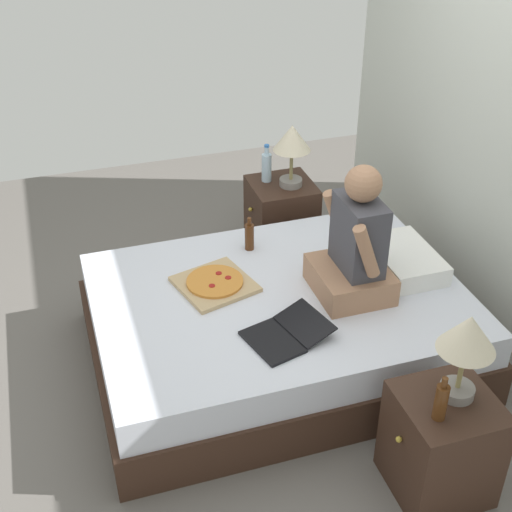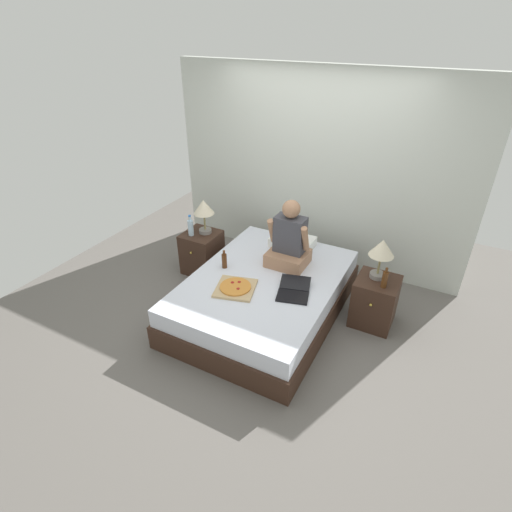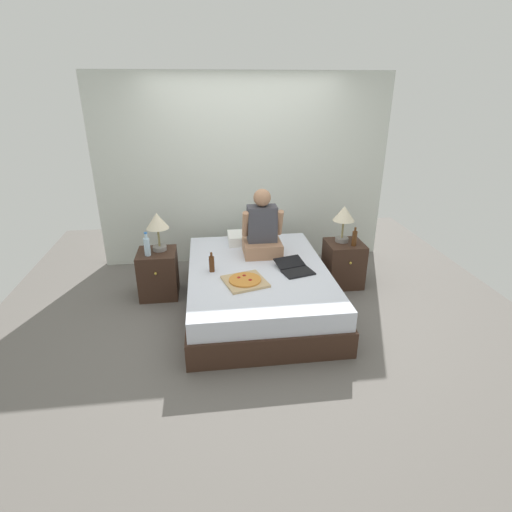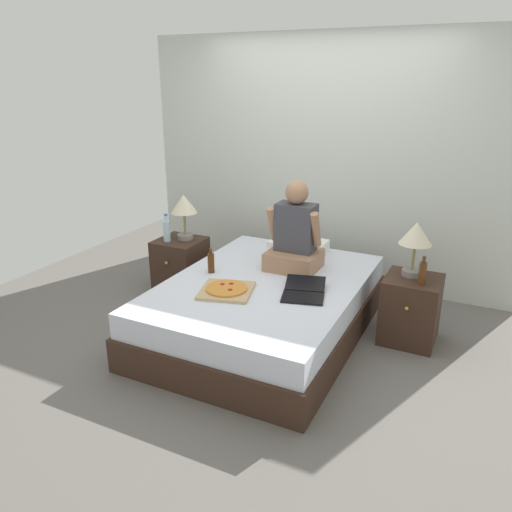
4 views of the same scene
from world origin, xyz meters
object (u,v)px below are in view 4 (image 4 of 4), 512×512
(lamp_on_left_nightstand, at_px, (184,207))
(person_seated, at_px, (295,237))
(lamp_on_right_nightstand, at_px, (416,237))
(beer_bottle_on_bed, at_px, (211,262))
(water_bottle, at_px, (167,230))
(nightstand_left, at_px, (181,266))
(beer_bottle, at_px, (422,273))
(bed, at_px, (264,308))
(nightstand_right, at_px, (410,309))
(pizza_box, at_px, (227,290))
(laptop, at_px, (304,293))

(lamp_on_left_nightstand, bearing_deg, person_seated, -3.11)
(lamp_on_right_nightstand, xyz_separation_m, person_seated, (-1.00, -0.06, -0.12))
(beer_bottle_on_bed, bearing_deg, water_bottle, 153.84)
(nightstand_left, distance_m, lamp_on_left_nightstand, 0.61)
(beer_bottle, distance_m, person_seated, 1.11)
(lamp_on_left_nightstand, bearing_deg, bed, -23.15)
(nightstand_right, bearing_deg, nightstand_left, 180.00)
(bed, xyz_separation_m, nightstand_right, (1.13, 0.42, 0.04))
(lamp_on_right_nightstand, height_order, pizza_box, lamp_on_right_nightstand)
(lamp_on_left_nightstand, height_order, pizza_box, lamp_on_left_nightstand)
(water_bottle, xyz_separation_m, beer_bottle_on_bed, (0.71, -0.35, -0.10))
(lamp_on_left_nightstand, distance_m, beer_bottle, 2.31)
(nightstand_right, height_order, person_seated, person_seated)
(person_seated, bearing_deg, beer_bottle, -4.42)
(nightstand_left, xyz_separation_m, laptop, (1.52, -0.53, 0.22))
(nightstand_left, xyz_separation_m, lamp_on_left_nightstand, (0.04, 0.05, 0.60))
(bed, xyz_separation_m, laptop, (0.39, -0.12, 0.26))
(bed, height_order, beer_bottle, beer_bottle)
(bed, xyz_separation_m, nightstand_left, (-1.13, 0.42, 0.04))
(bed, bearing_deg, lamp_on_right_nightstand, 22.96)
(nightstand_right, relative_size, beer_bottle_on_bed, 2.53)
(nightstand_right, height_order, beer_bottle, beer_bottle)
(lamp_on_left_nightstand, bearing_deg, beer_bottle_on_bed, -39.66)
(lamp_on_right_nightstand, distance_m, person_seated, 1.01)
(bed, height_order, lamp_on_left_nightstand, lamp_on_left_nightstand)
(bed, bearing_deg, laptop, -16.59)
(water_bottle, height_order, pizza_box, water_bottle)
(bed, height_order, person_seated, person_seated)
(lamp_on_left_nightstand, relative_size, beer_bottle_on_bed, 2.05)
(bed, bearing_deg, beer_bottle_on_bed, -177.58)
(laptop, bearing_deg, beer_bottle_on_bed, 173.92)
(person_seated, distance_m, beer_bottle_on_bed, 0.76)
(beer_bottle, xyz_separation_m, laptop, (-0.81, -0.43, -0.16))
(lamp_on_right_nightstand, relative_size, laptop, 0.93)
(bed, bearing_deg, pizza_box, -118.07)
(person_seated, distance_m, laptop, 0.65)
(beer_bottle, bearing_deg, lamp_on_left_nightstand, 176.26)
(nightstand_left, relative_size, pizza_box, 1.13)
(person_seated, bearing_deg, lamp_on_right_nightstand, 3.72)
(lamp_on_left_nightstand, height_order, beer_bottle, lamp_on_left_nightstand)
(person_seated, relative_size, beer_bottle_on_bed, 3.55)
(nightstand_right, xyz_separation_m, pizza_box, (-1.31, -0.75, 0.22))
(lamp_on_left_nightstand, distance_m, nightstand_right, 2.30)
(lamp_on_left_nightstand, xyz_separation_m, water_bottle, (-0.12, -0.14, -0.22))
(water_bottle, relative_size, beer_bottle_on_bed, 1.25)
(beer_bottle_on_bed, bearing_deg, pizza_box, -43.62)
(laptop, height_order, beer_bottle_on_bed, beer_bottle_on_bed)
(nightstand_right, relative_size, pizza_box, 1.13)
(lamp_on_left_nightstand, bearing_deg, water_bottle, -130.60)
(laptop, bearing_deg, pizza_box, -159.22)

